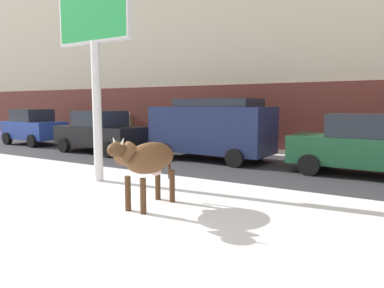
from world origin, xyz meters
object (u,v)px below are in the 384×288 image
at_px(car_blue_hatchback, 34,127).
at_px(car_navy_van, 212,128).
at_px(car_black_sedan, 100,132).
at_px(pedestrian_near_billboard, 129,127).
at_px(billboard, 94,21).
at_px(car_darkgreen_sedan, 365,146).
at_px(pedestrian_by_cars, 188,130).
at_px(cow_brown, 148,160).

bearing_deg(car_blue_hatchback, car_navy_van, 1.01).
relative_size(car_black_sedan, pedestrian_near_billboard, 2.47).
bearing_deg(billboard, car_navy_van, 78.73).
height_order(car_blue_hatchback, pedestrian_near_billboard, car_blue_hatchback).
relative_size(car_darkgreen_sedan, pedestrian_by_cars, 2.47).
height_order(billboard, pedestrian_near_billboard, billboard).
xyz_separation_m(cow_brown, car_navy_van, (-1.79, 6.14, 0.25)).
height_order(car_black_sedan, pedestrian_by_cars, car_black_sedan).
relative_size(pedestrian_near_billboard, pedestrian_by_cars, 1.00).
relative_size(car_blue_hatchback, pedestrian_by_cars, 2.07).
bearing_deg(car_navy_van, car_darkgreen_sedan, -3.45).
xyz_separation_m(car_darkgreen_sedan, pedestrian_near_billboard, (-11.77, 3.07, -0.03)).
relative_size(cow_brown, pedestrian_by_cars, 1.10).
bearing_deg(pedestrian_near_billboard, car_blue_hatchback, -143.76).
xyz_separation_m(billboard, pedestrian_near_billboard, (-5.53, 7.62, -3.43)).
distance_m(billboard, pedestrian_by_cars, 8.54).
bearing_deg(pedestrian_near_billboard, car_black_sedan, -68.74).
bearing_deg(cow_brown, billboard, 155.16).
relative_size(billboard, car_navy_van, 1.19).
height_order(cow_brown, car_black_sedan, car_black_sedan).
bearing_deg(car_darkgreen_sedan, billboard, -143.93).
bearing_deg(pedestrian_by_cars, car_blue_hatchback, -159.24).
bearing_deg(pedestrian_near_billboard, billboard, -54.01).
bearing_deg(car_black_sedan, pedestrian_near_billboard, 111.26).
bearing_deg(car_darkgreen_sedan, car_blue_hatchback, 179.52).
relative_size(car_black_sedan, pedestrian_by_cars, 2.47).
relative_size(car_black_sedan, car_darkgreen_sedan, 1.00).
height_order(car_blue_hatchback, car_darkgreen_sedan, car_blue_hatchback).
distance_m(cow_brown, pedestrian_by_cars, 9.99).
bearing_deg(car_blue_hatchback, cow_brown, -25.84).
bearing_deg(billboard, car_darkgreen_sedan, 36.07).
bearing_deg(car_navy_van, car_blue_hatchback, -178.99).
bearing_deg(pedestrian_by_cars, cow_brown, -62.92).
distance_m(cow_brown, car_blue_hatchback, 13.66).
xyz_separation_m(car_navy_van, pedestrian_by_cars, (-2.76, 2.75, -0.36)).
bearing_deg(billboard, car_black_sedan, 134.93).
height_order(car_blue_hatchback, car_navy_van, car_navy_van).
distance_m(cow_brown, car_navy_van, 6.40).
bearing_deg(pedestrian_by_cars, pedestrian_near_billboard, 180.00).
xyz_separation_m(car_blue_hatchback, car_navy_van, (10.51, 0.18, 0.32)).
height_order(billboard, car_darkgreen_sedan, billboard).
xyz_separation_m(cow_brown, billboard, (-2.76, 1.28, 3.32)).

